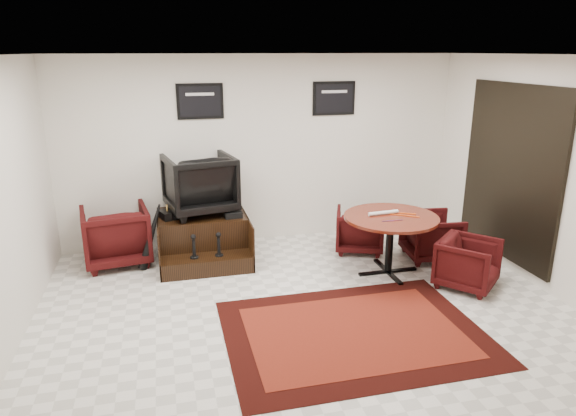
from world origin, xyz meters
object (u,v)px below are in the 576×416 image
object	(u,v)px
meeting_table	(391,223)
table_chair_corner	(468,261)
table_chair_window	(432,234)
table_chair_back	(360,228)
shine_podium	(203,238)
shine_chair	(200,181)
armchair_side	(116,233)

from	to	relation	value
meeting_table	table_chair_corner	xyz separation A→B (m)	(0.78, -0.62, -0.36)
meeting_table	table_chair_window	world-z (taller)	meeting_table
table_chair_window	table_chair_back	bearing A→B (deg)	65.97
shine_podium	table_chair_back	size ratio (longest dim) A/B	1.83
shine_chair	table_chair_window	size ratio (longest dim) A/B	1.27
shine_chair	table_chair_window	distance (m)	3.36
table_chair_back	shine_chair	bearing A→B (deg)	10.44
armchair_side	table_chair_window	distance (m)	4.41
meeting_table	table_chair_corner	world-z (taller)	meeting_table
armchair_side	table_chair_back	distance (m)	3.46
armchair_side	table_chair_back	bearing A→B (deg)	165.47
table_chair_back	armchair_side	bearing A→B (deg)	14.55
shine_podium	armchair_side	size ratio (longest dim) A/B	1.43
armchair_side	meeting_table	world-z (taller)	armchair_side
shine_podium	table_chair_window	bearing A→B (deg)	-14.27
shine_podium	table_chair_back	bearing A→B (deg)	-6.83
shine_podium	armchair_side	bearing A→B (deg)	175.46
shine_podium	shine_chair	xyz separation A→B (m)	(0.00, 0.13, 0.80)
table_chair_corner	meeting_table	bearing A→B (deg)	100.00
table_chair_corner	armchair_side	bearing A→B (deg)	115.32
table_chair_back	table_chair_corner	world-z (taller)	table_chair_back
shine_chair	meeting_table	size ratio (longest dim) A/B	0.76
shine_podium	table_chair_corner	bearing A→B (deg)	-29.32
shine_chair	armchair_side	distance (m)	1.35
table_chair_back	table_chair_corner	size ratio (longest dim) A/B	1.01
armchair_side	table_chair_corner	size ratio (longest dim) A/B	1.29
table_chair_back	table_chair_window	bearing A→B (deg)	169.71
shine_chair	table_chair_corner	world-z (taller)	shine_chair
shine_chair	table_chair_corner	size ratio (longest dim) A/B	1.35
table_chair_back	table_chair_window	world-z (taller)	table_chair_window
meeting_table	shine_podium	bearing A→B (deg)	154.20
shine_podium	meeting_table	xyz separation A→B (m)	(2.34, -1.13, 0.41)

